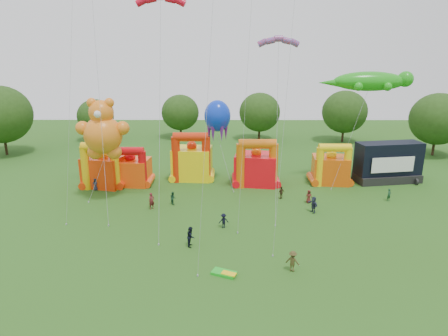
{
  "coord_description": "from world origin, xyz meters",
  "views": [
    {
      "loc": [
        1.18,
        -24.76,
        17.79
      ],
      "look_at": [
        0.98,
        18.0,
        5.1
      ],
      "focal_mm": 32.0,
      "sensor_mm": 36.0,
      "label": 1
    }
  ],
  "objects_px": {
    "bouncy_castle_2": "(192,161)",
    "spectator_4": "(281,193)",
    "octopus_kite": "(222,144)",
    "spectator_0": "(95,184)",
    "stage_trailer": "(388,163)",
    "teddy_bear_kite": "(102,137)",
    "bouncy_castle_0": "(103,169)",
    "gecko_kite": "(355,125)"
  },
  "relations": [
    {
      "from": "bouncy_castle_2",
      "to": "octopus_kite",
      "type": "height_order",
      "value": "octopus_kite"
    },
    {
      "from": "bouncy_castle_0",
      "to": "bouncy_castle_2",
      "type": "distance_m",
      "value": 12.08
    },
    {
      "from": "teddy_bear_kite",
      "to": "octopus_kite",
      "type": "distance_m",
      "value": 15.67
    },
    {
      "from": "bouncy_castle_2",
      "to": "teddy_bear_kite",
      "type": "height_order",
      "value": "teddy_bear_kite"
    },
    {
      "from": "bouncy_castle_2",
      "to": "stage_trailer",
      "type": "distance_m",
      "value": 27.43
    },
    {
      "from": "bouncy_castle_2",
      "to": "octopus_kite",
      "type": "bearing_deg",
      "value": -23.04
    },
    {
      "from": "stage_trailer",
      "to": "teddy_bear_kite",
      "type": "xyz_separation_m",
      "value": [
        -37.26,
        -7.36,
        5.18
      ]
    },
    {
      "from": "gecko_kite",
      "to": "stage_trailer",
      "type": "bearing_deg",
      "value": 11.6
    },
    {
      "from": "teddy_bear_kite",
      "to": "gecko_kite",
      "type": "distance_m",
      "value": 32.37
    },
    {
      "from": "bouncy_castle_2",
      "to": "spectator_0",
      "type": "bearing_deg",
      "value": -158.64
    },
    {
      "from": "bouncy_castle_0",
      "to": "octopus_kite",
      "type": "height_order",
      "value": "octopus_kite"
    },
    {
      "from": "bouncy_castle_2",
      "to": "gecko_kite",
      "type": "relative_size",
      "value": 0.46
    },
    {
      "from": "gecko_kite",
      "to": "spectator_0",
      "type": "bearing_deg",
      "value": -175.3
    },
    {
      "from": "bouncy_castle_0",
      "to": "spectator_0",
      "type": "height_order",
      "value": "bouncy_castle_0"
    },
    {
      "from": "teddy_bear_kite",
      "to": "gecko_kite",
      "type": "height_order",
      "value": "gecko_kite"
    },
    {
      "from": "bouncy_castle_0",
      "to": "spectator_0",
      "type": "distance_m",
      "value": 2.4
    },
    {
      "from": "stage_trailer",
      "to": "gecko_kite",
      "type": "bearing_deg",
      "value": -168.4
    },
    {
      "from": "stage_trailer",
      "to": "octopus_kite",
      "type": "height_order",
      "value": "octopus_kite"
    },
    {
      "from": "spectator_0",
      "to": "spectator_4",
      "type": "height_order",
      "value": "spectator_0"
    },
    {
      "from": "bouncy_castle_2",
      "to": "gecko_kite",
      "type": "bearing_deg",
      "value": -5.26
    },
    {
      "from": "bouncy_castle_2",
      "to": "teddy_bear_kite",
      "type": "bearing_deg",
      "value": -140.03
    },
    {
      "from": "octopus_kite",
      "to": "spectator_4",
      "type": "xyz_separation_m",
      "value": [
        7.43,
        -6.03,
        -4.85
      ]
    },
    {
      "from": "teddy_bear_kite",
      "to": "octopus_kite",
      "type": "bearing_deg",
      "value": 24.51
    },
    {
      "from": "spectator_4",
      "to": "gecko_kite",
      "type": "bearing_deg",
      "value": 174.68
    },
    {
      "from": "bouncy_castle_0",
      "to": "gecko_kite",
      "type": "distance_m",
      "value": 34.09
    },
    {
      "from": "spectator_0",
      "to": "spectator_4",
      "type": "xyz_separation_m",
      "value": [
        24.05,
        -3.01,
        -0.02
      ]
    },
    {
      "from": "bouncy_castle_0",
      "to": "spectator_0",
      "type": "bearing_deg",
      "value": -113.64
    },
    {
      "from": "teddy_bear_kite",
      "to": "spectator_4",
      "type": "relative_size",
      "value": 7.99
    },
    {
      "from": "stage_trailer",
      "to": "spectator_4",
      "type": "bearing_deg",
      "value": -156.15
    },
    {
      "from": "bouncy_castle_2",
      "to": "spectator_4",
      "type": "height_order",
      "value": "bouncy_castle_2"
    },
    {
      "from": "bouncy_castle_0",
      "to": "spectator_0",
      "type": "relative_size",
      "value": 3.95
    },
    {
      "from": "stage_trailer",
      "to": "teddy_bear_kite",
      "type": "distance_m",
      "value": 38.33
    },
    {
      "from": "teddy_bear_kite",
      "to": "gecko_kite",
      "type": "xyz_separation_m",
      "value": [
        31.76,
        6.23,
        0.39
      ]
    },
    {
      "from": "bouncy_castle_2",
      "to": "octopus_kite",
      "type": "distance_m",
      "value": 5.51
    },
    {
      "from": "teddy_bear_kite",
      "to": "spectator_0",
      "type": "height_order",
      "value": "teddy_bear_kite"
    },
    {
      "from": "spectator_4",
      "to": "bouncy_castle_2",
      "type": "bearing_deg",
      "value": -68.82
    },
    {
      "from": "teddy_bear_kite",
      "to": "octopus_kite",
      "type": "relative_size",
      "value": 1.11
    },
    {
      "from": "bouncy_castle_2",
      "to": "octopus_kite",
      "type": "relative_size",
      "value": 0.62
    },
    {
      "from": "bouncy_castle_0",
      "to": "stage_trailer",
      "type": "distance_m",
      "value": 39.13
    },
    {
      "from": "bouncy_castle_0",
      "to": "gecko_kite",
      "type": "height_order",
      "value": "gecko_kite"
    },
    {
      "from": "bouncy_castle_0",
      "to": "spectator_4",
      "type": "xyz_separation_m",
      "value": [
        23.34,
        -4.63,
        -1.64
      ]
    },
    {
      "from": "bouncy_castle_0",
      "to": "gecko_kite",
      "type": "relative_size",
      "value": 0.42
    }
  ]
}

